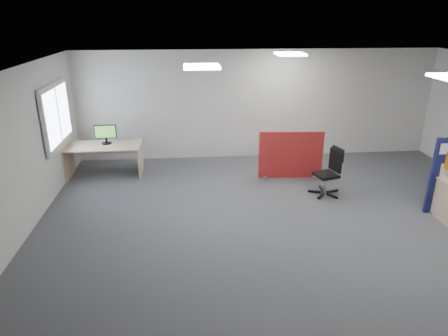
{
  "coord_description": "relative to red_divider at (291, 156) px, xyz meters",
  "views": [
    {
      "loc": [
        -1.74,
        -6.29,
        3.5
      ],
      "look_at": [
        -1.16,
        0.11,
        1.0
      ],
      "focal_mm": 32.0,
      "sensor_mm": 36.0,
      "label": 1
    }
  ],
  "objects": [
    {
      "name": "ceiling_lights",
      "position": [
        -0.17,
        -1.29,
        2.14
      ],
      "size": [
        4.1,
        4.1,
        0.04
      ],
      "color": "white",
      "rests_on": "ceiling"
    },
    {
      "name": "monitor_second",
      "position": [
        -4.13,
        0.61,
        0.45
      ],
      "size": [
        0.49,
        0.22,
        0.44
      ],
      "rotation": [
        0.0,
        0.0,
        0.03
      ],
      "color": "black",
      "rests_on": "second_desk"
    },
    {
      "name": "red_divider",
      "position": [
        0.0,
        0.0,
        0.0
      ],
      "size": [
        1.43,
        0.3,
        1.08
      ],
      "rotation": [
        0.0,
        0.0,
        -0.07
      ],
      "color": "maroon",
      "rests_on": "floor"
    },
    {
      "name": "wall_front",
      "position": [
        -0.5,
        -5.46,
        0.82
      ],
      "size": [
        9.0,
        0.02,
        2.7
      ],
      "primitive_type": "cube",
      "color": "silver",
      "rests_on": "floor"
    },
    {
      "name": "wall_left",
      "position": [
        -5.0,
        -1.96,
        0.82
      ],
      "size": [
        0.02,
        7.0,
        2.7
      ],
      "primitive_type": "cube",
      "color": "silver",
      "rests_on": "floor"
    },
    {
      "name": "window",
      "position": [
        -4.94,
        0.04,
        1.02
      ],
      "size": [
        0.06,
        1.7,
        1.3
      ],
      "color": "white",
      "rests_on": "wall_left"
    },
    {
      "name": "floor",
      "position": [
        -0.5,
        -1.96,
        -0.53
      ],
      "size": [
        9.0,
        9.0,
        0.0
      ],
      "primitive_type": "plane",
      "color": "#4B4D52",
      "rests_on": "ground"
    },
    {
      "name": "office_chair",
      "position": [
        0.59,
        -0.94,
        0.03
      ],
      "size": [
        0.65,
        0.62,
        0.97
      ],
      "rotation": [
        0.0,
        0.0,
        0.27
      ],
      "color": "black",
      "rests_on": "floor"
    },
    {
      "name": "second_desk",
      "position": [
        -4.18,
        0.54,
        0.03
      ],
      "size": [
        1.66,
        0.83,
        0.73
      ],
      "color": "tan",
      "rests_on": "floor"
    },
    {
      "name": "wall_back",
      "position": [
        -0.5,
        1.54,
        0.82
      ],
      "size": [
        9.0,
        0.02,
        2.7
      ],
      "primitive_type": "cube",
      "color": "silver",
      "rests_on": "floor"
    },
    {
      "name": "ceiling",
      "position": [
        -0.5,
        -1.96,
        2.17
      ],
      "size": [
        9.0,
        7.0,
        0.02
      ],
      "primitive_type": "cube",
      "color": "white",
      "rests_on": "wall_back"
    }
  ]
}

